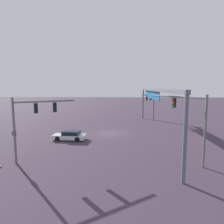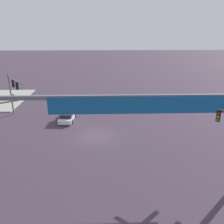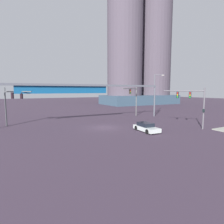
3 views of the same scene
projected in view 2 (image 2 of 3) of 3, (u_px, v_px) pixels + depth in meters
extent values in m
plane|color=#3E3140|center=(95.00, 136.00, 27.23)|extent=(236.55, 236.55, 0.00)
cube|color=black|center=(218.00, 116.00, 19.85)|extent=(0.41, 0.40, 0.95)
cylinder|color=red|center=(218.00, 113.00, 19.62)|extent=(0.19, 0.17, 0.20)
cylinder|color=orange|center=(218.00, 117.00, 19.73)|extent=(0.19, 0.17, 0.20)
cylinder|color=green|center=(217.00, 120.00, 19.83)|extent=(0.19, 0.17, 0.20)
cylinder|color=#605C64|center=(11.00, 95.00, 33.26)|extent=(0.21, 0.21, 6.01)
cylinder|color=#605C64|center=(14.00, 80.00, 30.27)|extent=(3.46, 4.74, 0.16)
cube|color=black|center=(13.00, 84.00, 31.18)|extent=(0.40, 0.41, 0.95)
cylinder|color=red|center=(14.00, 81.00, 31.17)|extent=(0.17, 0.20, 0.20)
cylinder|color=orange|center=(14.00, 84.00, 31.27)|extent=(0.17, 0.20, 0.20)
cylinder|color=green|center=(15.00, 86.00, 31.37)|extent=(0.17, 0.20, 0.20)
cube|color=black|center=(17.00, 86.00, 29.87)|extent=(0.40, 0.41, 0.95)
cylinder|color=red|center=(18.00, 84.00, 29.86)|extent=(0.17, 0.20, 0.20)
cylinder|color=orange|center=(18.00, 86.00, 29.96)|extent=(0.17, 0.20, 0.20)
cylinder|color=green|center=(19.00, 88.00, 30.06)|extent=(0.17, 0.20, 0.20)
cube|color=black|center=(13.00, 96.00, 33.49)|extent=(0.37, 0.38, 0.44)
cube|color=slate|center=(91.00, 97.00, 19.23)|extent=(30.62, 0.35, 0.35)
cube|color=#115288|center=(141.00, 105.00, 19.38)|extent=(15.40, 0.08, 1.46)
cube|color=silver|center=(68.00, 117.00, 31.93)|extent=(1.91, 4.31, 0.55)
cube|color=black|center=(67.00, 114.00, 31.52)|extent=(1.61, 2.27, 0.50)
cylinder|color=black|center=(64.00, 115.00, 33.22)|extent=(0.25, 0.65, 0.64)
cylinder|color=black|center=(75.00, 115.00, 33.20)|extent=(0.25, 0.65, 0.64)
cylinder|color=black|center=(60.00, 122.00, 30.75)|extent=(0.25, 0.65, 0.64)
cylinder|color=black|center=(72.00, 122.00, 30.73)|extent=(0.25, 0.65, 0.64)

